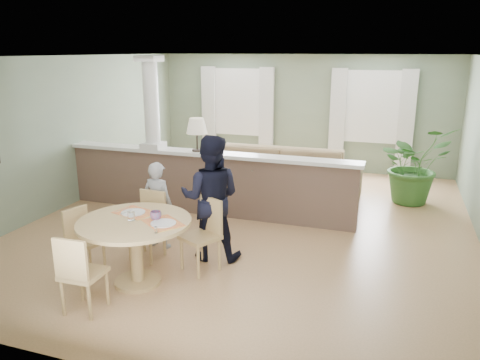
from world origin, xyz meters
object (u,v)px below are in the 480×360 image
(dining_table, at_px, (136,233))
(child_person, at_px, (158,205))
(chair_near, at_px, (79,271))
(chair_side, at_px, (82,237))
(houseplant, at_px, (414,165))
(chair_far_man, at_px, (204,231))
(chair_far_boy, at_px, (149,221))
(sofa, at_px, (276,175))
(man_person, at_px, (211,198))

(dining_table, bearing_deg, child_person, 104.70)
(chair_near, distance_m, chair_side, 1.09)
(houseplant, height_order, chair_far_man, houseplant)
(houseplant, bearing_deg, chair_far_boy, -133.00)
(houseplant, bearing_deg, chair_near, -123.02)
(chair_far_man, bearing_deg, chair_side, -130.85)
(sofa, height_order, child_person, child_person)
(dining_table, xyz_separation_m, child_person, (-0.29, 1.09, -0.02))
(chair_side, bearing_deg, chair_near, -127.20)
(sofa, relative_size, dining_table, 2.33)
(chair_far_man, height_order, chair_side, chair_far_man)
(chair_far_man, relative_size, chair_near, 1.04)
(dining_table, bearing_deg, chair_near, -105.09)
(chair_side, height_order, child_person, child_person)
(dining_table, relative_size, chair_near, 1.49)
(houseplant, height_order, dining_table, houseplant)
(sofa, distance_m, chair_near, 4.84)
(child_person, xyz_separation_m, man_person, (0.86, -0.10, 0.22))
(sofa, relative_size, houseplant, 2.18)
(chair_near, xyz_separation_m, child_person, (-0.07, 1.91, 0.13))
(dining_table, bearing_deg, man_person, 60.21)
(chair_far_man, relative_size, man_person, 0.55)
(chair_far_boy, height_order, chair_far_man, chair_far_man)
(sofa, bearing_deg, houseplant, 11.69)
(houseplant, bearing_deg, chair_side, -132.72)
(chair_near, bearing_deg, dining_table, -106.70)
(child_person, bearing_deg, chair_far_boy, 102.59)
(sofa, relative_size, man_person, 1.84)
(chair_far_man, bearing_deg, chair_near, -92.01)
(dining_table, xyz_separation_m, chair_side, (-0.85, 0.07, -0.19))
(chair_side, relative_size, child_person, 0.66)
(houseplant, xyz_separation_m, man_person, (-2.66, -3.49, 0.13))
(dining_table, height_order, chair_far_boy, dining_table)
(dining_table, distance_m, chair_near, 0.86)
(sofa, distance_m, houseplant, 2.57)
(sofa, relative_size, chair_far_boy, 3.44)
(chair_side, bearing_deg, dining_table, -77.53)
(sofa, height_order, dining_table, dining_table)
(chair_far_boy, xyz_separation_m, chair_near, (0.03, -1.57, -0.00))
(dining_table, relative_size, child_person, 1.07)
(houseplant, xyz_separation_m, chair_far_man, (-2.61, -3.84, -0.20))
(chair_far_boy, height_order, child_person, child_person)
(chair_near, relative_size, child_person, 0.72)
(sofa, distance_m, chair_side, 4.17)
(man_person, bearing_deg, chair_side, 21.67)
(chair_far_man, bearing_deg, chair_far_boy, -159.44)
(sofa, xyz_separation_m, chair_side, (-1.59, -3.86, 0.00))
(chair_near, bearing_deg, child_person, -89.59)
(chair_far_man, distance_m, man_person, 0.49)
(chair_side, xyz_separation_m, child_person, (0.56, 1.02, 0.17))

